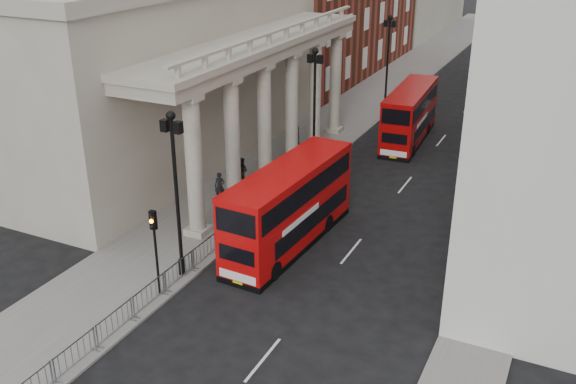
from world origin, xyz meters
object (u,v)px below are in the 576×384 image
(lamp_post_south, at_px, (176,184))
(lamp_post_mid, at_px, (314,101))
(traffic_light, at_px, (154,238))
(lamp_post_north, at_px, (388,56))
(pedestrian_b, at_px, (241,171))
(pedestrian_c, at_px, (296,137))
(bus_far, at_px, (410,114))
(bus_near, at_px, (289,205))
(pedestrian_a, at_px, (220,186))

(lamp_post_south, height_order, lamp_post_mid, same)
(lamp_post_mid, distance_m, traffic_light, 18.11)
(lamp_post_north, bearing_deg, pedestrian_b, -97.97)
(lamp_post_mid, height_order, pedestrian_b, lamp_post_mid)
(traffic_light, xyz_separation_m, pedestrian_c, (-2.90, 21.15, -2.12))
(lamp_post_mid, bearing_deg, traffic_light, -89.68)
(lamp_post_mid, distance_m, pedestrian_b, 6.92)
(lamp_post_north, relative_size, bus_far, 0.84)
(lamp_post_north, bearing_deg, bus_near, -82.97)
(lamp_post_mid, bearing_deg, lamp_post_north, 90.00)
(traffic_light, relative_size, bus_far, 0.44)
(traffic_light, distance_m, pedestrian_c, 21.46)
(bus_near, relative_size, pedestrian_b, 5.43)
(lamp_post_north, xyz_separation_m, pedestrian_b, (-2.93, -20.95, -3.83))
(lamp_post_north, relative_size, bus_near, 0.80)
(lamp_post_north, relative_size, pedestrian_b, 4.34)
(lamp_post_south, distance_m, lamp_post_mid, 16.00)
(lamp_post_north, xyz_separation_m, traffic_light, (0.10, -34.02, -1.80))
(lamp_post_south, bearing_deg, pedestrian_c, 98.33)
(lamp_post_mid, relative_size, bus_far, 0.84)
(lamp_post_north, distance_m, pedestrian_a, 24.03)
(lamp_post_mid, distance_m, bus_near, 11.49)
(lamp_post_mid, xyz_separation_m, lamp_post_north, (0.00, 16.00, 0.00))
(traffic_light, bearing_deg, pedestrian_a, 106.49)
(pedestrian_a, distance_m, pedestrian_b, 2.57)
(bus_far, relative_size, pedestrian_a, 5.62)
(lamp_post_mid, bearing_deg, lamp_post_south, -90.00)
(lamp_post_mid, bearing_deg, pedestrian_c, 131.81)
(lamp_post_north, height_order, bus_near, lamp_post_north)
(bus_far, height_order, pedestrian_b, bus_far)
(pedestrian_b, relative_size, pedestrian_c, 1.11)
(lamp_post_north, distance_m, bus_near, 27.03)
(pedestrian_b, bearing_deg, bus_far, -120.11)
(lamp_post_south, bearing_deg, bus_far, 80.22)
(lamp_post_mid, height_order, bus_near, lamp_post_mid)
(lamp_post_north, relative_size, pedestrian_c, 4.81)
(bus_far, height_order, pedestrian_c, bus_far)
(bus_far, distance_m, pedestrian_c, 9.09)
(lamp_post_south, xyz_separation_m, pedestrian_a, (-3.01, 8.48, -3.91))
(lamp_post_south, bearing_deg, lamp_post_mid, 90.00)
(lamp_post_north, height_order, bus_far, lamp_post_north)
(pedestrian_c, bearing_deg, bus_near, -33.96)
(lamp_post_south, relative_size, pedestrian_b, 4.34)
(bus_far, distance_m, pedestrian_a, 17.84)
(pedestrian_a, height_order, pedestrian_c, pedestrian_a)
(traffic_light, relative_size, pedestrian_b, 2.25)
(traffic_light, relative_size, bus_near, 0.41)
(bus_far, xyz_separation_m, pedestrian_a, (-7.27, -16.25, -1.20))
(bus_near, distance_m, pedestrian_c, 15.17)
(lamp_post_south, relative_size, lamp_post_north, 1.00)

